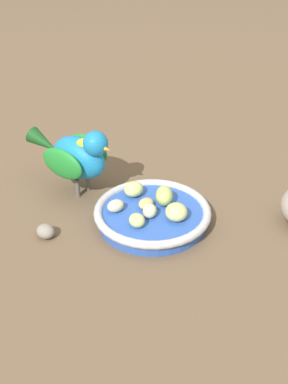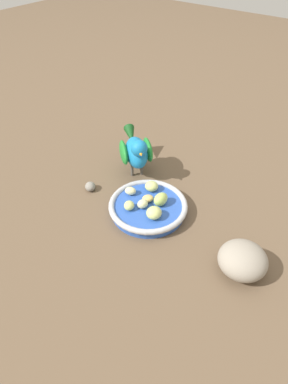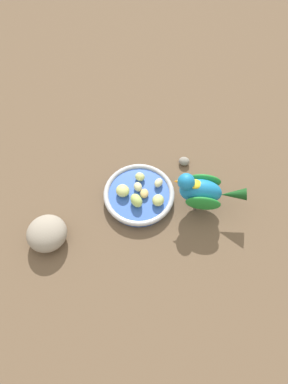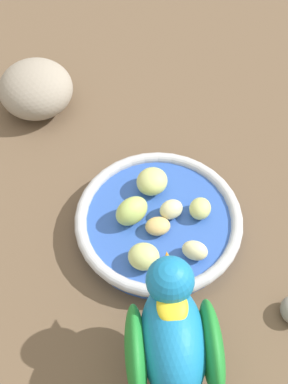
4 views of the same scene
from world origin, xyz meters
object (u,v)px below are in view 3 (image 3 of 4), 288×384
Objects in this scene: apple_piece_4 at (158,200)px; pebble_0 at (185,162)px; apple_piece_1 at (140,177)px; apple_piece_3 at (159,183)px; apple_piece_0 at (138,187)px; apple_piece_2 at (136,201)px; parrot at (202,191)px; feeding_bowl at (139,195)px; apple_piece_5 at (144,193)px; rock_large at (47,233)px; apple_piece_6 at (123,191)px.

pebble_0 is at bearing -153.12° from apple_piece_4.
apple_piece_1 and apple_piece_3 have the same top height.
apple_piece_0 is 0.97× the size of apple_piece_3.
apple_piece_2 is at bearing 12.81° from pebble_0.
apple_piece_1 is at bearing -16.70° from parrot.
feeding_bowl is 0.17m from parrot.
apple_piece_1 is 0.05m from apple_piece_5.
feeding_bowl is at bearing 174.05° from rock_large.
apple_piece_2 is at bearing -30.99° from apple_piece_4.
apple_piece_1 is 0.81× the size of apple_piece_4.
rock_large reaches higher than apple_piece_0.
apple_piece_3 is 0.91× the size of pebble_0.
feeding_bowl is 7.04× the size of apple_piece_1.
apple_piece_1 is 0.14m from pebble_0.
feeding_bowl is 0.05m from apple_piece_1.
apple_piece_3 is at bearing 159.82° from apple_piece_0.
parrot reaches higher than apple_piece_6.
apple_piece_3 reaches higher than feeding_bowl.
apple_piece_4 is (-0.02, 0.06, 0.00)m from apple_piece_0.
apple_piece_4 reaches higher than feeding_bowl.
pebble_0 is (-0.14, -0.07, -0.02)m from apple_piece_4.
apple_piece_1 is 0.69× the size of apple_piece_2.
apple_piece_5 is at bearing -65.87° from apple_piece_4.
rock_large reaches higher than pebble_0.
apple_piece_0 is 0.68× the size of apple_piece_2.
pebble_0 is (-0.16, -0.03, -0.02)m from apple_piece_5.
feeding_bowl is 5.13× the size of apple_piece_6.
apple_piece_2 is at bearing 10.81° from apple_piece_3.
rock_large is at bearing -5.89° from apple_piece_3.
feeding_bowl is 7.06× the size of apple_piece_0.
feeding_bowl is at bearing -61.85° from apple_piece_4.
apple_piece_4 is 0.29m from rock_large.
apple_piece_1 is at bearing -166.76° from apple_piece_6.
apple_piece_6 is (0.06, 0.01, 0.00)m from apple_piece_1.
apple_piece_2 reaches higher than feeding_bowl.
apple_piece_6 is (0.09, -0.03, 0.00)m from apple_piece_3.
parrot is at bearing 149.05° from apple_piece_4.
pebble_0 is (-0.20, 0.00, -0.02)m from apple_piece_6.
parrot is (-0.12, 0.10, 0.06)m from feeding_bowl.
apple_piece_4 is at bearing 89.48° from apple_piece_1.
apple_piece_6 is (0.06, -0.07, 0.00)m from apple_piece_4.
apple_piece_0 is 0.26m from rock_large.
apple_piece_0 is 0.97× the size of apple_piece_5.
apple_piece_4 is 0.11m from parrot.
parrot reaches higher than apple_piece_2.
parrot is 0.15m from pebble_0.
apple_piece_4 is 0.90× the size of apple_piece_6.
apple_piece_6 is 0.37× the size of rock_large.
apple_piece_5 is 0.91× the size of pebble_0.
feeding_bowl is at bearing -5.67° from apple_piece_3.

